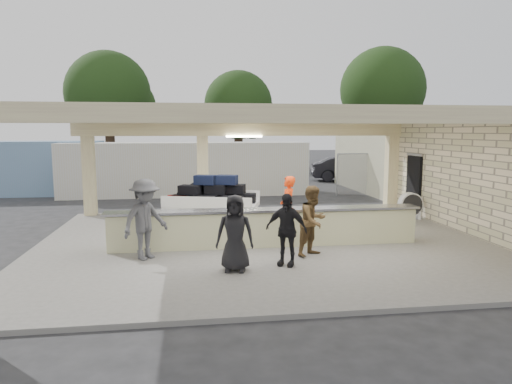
{
  "coord_description": "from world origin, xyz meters",
  "views": [
    {
      "loc": [
        -1.89,
        -11.99,
        3.09
      ],
      "look_at": [
        -0.06,
        1.0,
        1.32
      ],
      "focal_mm": 32.0,
      "sensor_mm": 36.0,
      "label": 1
    }
  ],
  "objects": [
    {
      "name": "ground",
      "position": [
        0.0,
        0.0,
        0.0
      ],
      "size": [
        120.0,
        120.0,
        0.0
      ],
      "primitive_type": "plane",
      "color": "#252527",
      "rests_on": "ground"
    },
    {
      "name": "pavilion",
      "position": [
        0.21,
        0.66,
        1.35
      ],
      "size": [
        12.01,
        10.0,
        3.55
      ],
      "color": "slate",
      "rests_on": "ground"
    },
    {
      "name": "baggage_counter",
      "position": [
        0.0,
        -0.5,
        0.59
      ],
      "size": [
        8.2,
        0.58,
        0.98
      ],
      "color": "beige",
      "rests_on": "pavilion"
    },
    {
      "name": "luggage_cart",
      "position": [
        -1.29,
        2.2,
        0.98
      ],
      "size": [
        3.13,
        2.42,
        1.61
      ],
      "rotation": [
        0.0,
        0.0,
        -0.29
      ],
      "color": "white",
      "rests_on": "pavilion"
    },
    {
      "name": "drum_fan",
      "position": [
        5.45,
        2.43,
        0.58
      ],
      "size": [
        0.82,
        0.45,
        0.9
      ],
      "rotation": [
        0.0,
        0.0,
        0.04
      ],
      "color": "white",
      "rests_on": "pavilion"
    },
    {
      "name": "baggage_handler",
      "position": [
        0.74,
        0.33,
        0.97
      ],
      "size": [
        0.55,
        0.72,
        1.74
      ],
      "primitive_type": "imported",
      "rotation": [
        0.0,
        0.0,
        4.35
      ],
      "color": "#FF3C0D",
      "rests_on": "pavilion"
    },
    {
      "name": "passenger_a",
      "position": [
        0.96,
        -1.57,
        0.95
      ],
      "size": [
        0.88,
        0.78,
        1.69
      ],
      "primitive_type": "imported",
      "rotation": [
        0.0,
        0.0,
        0.63
      ],
      "color": "brown",
      "rests_on": "pavilion"
    },
    {
      "name": "passenger_b",
      "position": [
        0.16,
        -2.28,
        0.91
      ],
      "size": [
        1.0,
        0.77,
        1.62
      ],
      "primitive_type": "imported",
      "rotation": [
        0.0,
        0.0,
        -0.52
      ],
      "color": "black",
      "rests_on": "pavilion"
    },
    {
      "name": "passenger_c",
      "position": [
        -2.99,
        -1.32,
        1.05
      ],
      "size": [
        1.17,
        1.16,
        1.89
      ],
      "primitive_type": "imported",
      "rotation": [
        0.0,
        0.0,
        0.78
      ],
      "color": "#4C4C51",
      "rests_on": "pavilion"
    },
    {
      "name": "passenger_d",
      "position": [
        -1.01,
        -2.52,
        0.92
      ],
      "size": [
        0.85,
        0.48,
        1.65
      ],
      "primitive_type": "imported",
      "rotation": [
        0.0,
        0.0,
        -0.2
      ],
      "color": "black",
      "rests_on": "pavilion"
    },
    {
      "name": "car_white_a",
      "position": [
        9.78,
        13.8,
        0.71
      ],
      "size": [
        5.17,
        2.8,
        1.42
      ],
      "primitive_type": "imported",
      "rotation": [
        0.0,
        0.0,
        1.66
      ],
      "color": "silver",
      "rests_on": "ground"
    },
    {
      "name": "car_white_b",
      "position": [
        11.15,
        14.29,
        0.67
      ],
      "size": [
        4.44,
        3.46,
        1.33
      ],
      "primitive_type": "imported",
      "rotation": [
        0.0,
        0.0,
        1.05
      ],
      "color": "silver",
      "rests_on": "ground"
    },
    {
      "name": "car_dark",
      "position": [
        7.74,
        15.03,
        0.76
      ],
      "size": [
        4.77,
        2.38,
        1.52
      ],
      "primitive_type": "imported",
      "rotation": [
        0.0,
        0.0,
        1.39
      ],
      "color": "black",
      "rests_on": "ground"
    },
    {
      "name": "container_white",
      "position": [
        -2.16,
        10.34,
        1.26
      ],
      "size": [
        11.69,
        2.47,
        2.53
      ],
      "primitive_type": "cube",
      "rotation": [
        0.0,
        0.0,
        0.01
      ],
      "color": "silver",
      "rests_on": "ground"
    },
    {
      "name": "fence",
      "position": [
        11.0,
        9.0,
        1.05
      ],
      "size": [
        12.06,
        0.06,
        2.03
      ],
      "color": "gray",
      "rests_on": "ground"
    },
    {
      "name": "tree_left",
      "position": [
        -7.68,
        24.16,
        5.59
      ],
      "size": [
        6.6,
        6.3,
        9.0
      ],
      "color": "#382619",
      "rests_on": "ground"
    },
    {
      "name": "tree_mid",
      "position": [
        2.32,
        26.16,
        4.96
      ],
      "size": [
        6.0,
        5.6,
        8.0
      ],
      "color": "#382619",
      "rests_on": "ground"
    },
    {
      "name": "tree_right",
      "position": [
        14.32,
        25.16,
        6.21
      ],
      "size": [
        7.2,
        7.0,
        10.0
      ],
      "color": "#382619",
      "rests_on": "ground"
    },
    {
      "name": "adjacent_building",
      "position": [
        9.5,
        10.0,
        1.6
      ],
      "size": [
        6.0,
        8.0,
        3.2
      ],
      "primitive_type": "cube",
      "color": "#AFAD8B",
      "rests_on": "ground"
    }
  ]
}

